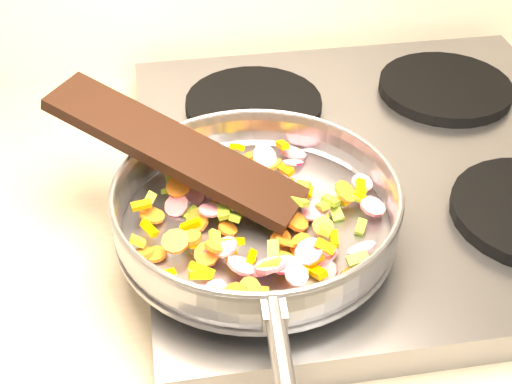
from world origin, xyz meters
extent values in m
cube|color=#939399|center=(-0.70, 1.67, 0.92)|extent=(0.60, 0.60, 0.04)
cylinder|color=black|center=(-0.84, 1.52, 0.95)|extent=(0.19, 0.19, 0.02)
cylinder|color=black|center=(-0.84, 1.81, 0.95)|extent=(0.19, 0.19, 0.02)
cylinder|color=black|center=(-0.56, 1.81, 0.95)|extent=(0.19, 0.19, 0.02)
cylinder|color=#9E9EA5|center=(-0.88, 1.54, 0.96)|extent=(0.30, 0.30, 0.01)
torus|color=#9E9EA5|center=(-0.88, 1.54, 0.99)|extent=(0.35, 0.35, 0.05)
torus|color=#9E9EA5|center=(-0.88, 1.54, 1.01)|extent=(0.31, 0.31, 0.01)
cube|color=#9E9EA5|center=(-0.89, 1.38, 1.00)|extent=(0.02, 0.03, 0.02)
cube|color=#88AD27|center=(-0.94, 1.56, 0.97)|extent=(0.02, 0.02, 0.02)
cube|color=#F3AA00|center=(-0.91, 1.49, 0.97)|extent=(0.02, 0.02, 0.01)
cube|color=#F3AA00|center=(-0.95, 1.47, 0.97)|extent=(0.03, 0.02, 0.02)
cube|color=#88AD27|center=(-0.85, 1.57, 0.97)|extent=(0.02, 0.02, 0.02)
cube|color=#88AD27|center=(-0.86, 1.55, 0.98)|extent=(0.03, 0.02, 0.01)
cylinder|color=#C4133C|center=(-0.86, 1.44, 0.98)|extent=(0.03, 0.03, 0.02)
cylinder|color=#C4133C|center=(-0.75, 1.53, 0.97)|extent=(0.03, 0.04, 0.01)
cylinder|color=#C4133C|center=(-0.82, 1.45, 0.97)|extent=(0.02, 0.03, 0.03)
cube|color=#88AD27|center=(-0.85, 1.55, 0.97)|extent=(0.02, 0.02, 0.02)
cylinder|color=orange|center=(-0.92, 1.42, 0.99)|extent=(0.04, 0.03, 0.02)
cylinder|color=orange|center=(-0.86, 1.51, 0.96)|extent=(0.03, 0.03, 0.02)
cylinder|color=orange|center=(-0.84, 1.55, 0.98)|extent=(0.03, 0.04, 0.03)
cylinder|color=#C4133C|center=(-0.94, 1.45, 0.97)|extent=(0.03, 0.03, 0.03)
cube|color=#88AD27|center=(-0.97, 1.60, 0.97)|extent=(0.02, 0.02, 0.02)
cylinder|color=#C4133C|center=(-0.89, 1.47, 0.97)|extent=(0.04, 0.04, 0.02)
cylinder|color=#C4133C|center=(-0.86, 1.59, 0.97)|extent=(0.03, 0.03, 0.02)
cube|color=#F3AA00|center=(-0.85, 1.46, 0.97)|extent=(0.02, 0.02, 0.01)
cube|color=#F3AA00|center=(-0.82, 1.47, 0.99)|extent=(0.02, 0.02, 0.02)
cube|color=#F3AA00|center=(-0.88, 1.58, 0.97)|extent=(0.02, 0.03, 0.01)
cylinder|color=orange|center=(-0.94, 1.49, 0.97)|extent=(0.03, 0.03, 0.02)
cylinder|color=orange|center=(-0.96, 1.59, 0.98)|extent=(0.03, 0.03, 0.02)
cube|color=#F3AA00|center=(-0.95, 1.46, 0.98)|extent=(0.02, 0.01, 0.02)
cylinder|color=orange|center=(-0.90, 1.43, 0.98)|extent=(0.03, 0.03, 0.01)
cylinder|color=orange|center=(-0.86, 1.64, 0.97)|extent=(0.04, 0.04, 0.02)
cylinder|color=#C4133C|center=(-0.88, 1.46, 0.98)|extent=(0.04, 0.04, 0.02)
cylinder|color=#C4133C|center=(-0.94, 1.44, 0.97)|extent=(0.03, 0.03, 0.02)
cylinder|color=orange|center=(-0.91, 1.66, 0.98)|extent=(0.03, 0.03, 0.01)
cube|color=#88AD27|center=(-0.93, 1.50, 0.98)|extent=(0.01, 0.02, 0.02)
cube|color=#F3AA00|center=(-0.95, 1.51, 0.98)|extent=(0.01, 0.02, 0.02)
cube|color=#88AD27|center=(-0.85, 1.43, 0.97)|extent=(0.02, 0.02, 0.02)
cylinder|color=orange|center=(-0.81, 1.51, 0.98)|extent=(0.02, 0.02, 0.01)
cylinder|color=#C4133C|center=(-0.81, 1.54, 0.97)|extent=(0.04, 0.04, 0.01)
cylinder|color=orange|center=(-1.00, 1.51, 0.97)|extent=(0.03, 0.03, 0.02)
cube|color=#F3AA00|center=(-1.00, 1.56, 0.99)|extent=(0.02, 0.01, 0.01)
cube|color=#88AD27|center=(-0.89, 1.58, 0.98)|extent=(0.03, 0.02, 0.01)
cube|color=#88AD27|center=(-0.90, 1.53, 0.98)|extent=(0.02, 0.02, 0.01)
cylinder|color=#C4133C|center=(-0.86, 1.63, 0.98)|extent=(0.04, 0.03, 0.03)
cube|color=#F3AA00|center=(-0.89, 1.43, 0.97)|extent=(0.01, 0.02, 0.02)
cylinder|color=#C4133C|center=(-0.94, 1.50, 0.97)|extent=(0.05, 0.04, 0.03)
cylinder|color=orange|center=(-0.84, 1.53, 0.97)|extent=(0.03, 0.04, 0.02)
cube|color=#F3AA00|center=(-0.99, 1.53, 0.98)|extent=(0.02, 0.03, 0.01)
cylinder|color=#C4133C|center=(-0.93, 1.44, 0.97)|extent=(0.05, 0.04, 0.03)
cylinder|color=orange|center=(-0.95, 1.51, 0.98)|extent=(0.03, 0.03, 0.01)
cylinder|color=#C4133C|center=(-0.96, 1.58, 0.97)|extent=(0.04, 0.04, 0.02)
cylinder|color=orange|center=(-0.85, 1.54, 0.98)|extent=(0.03, 0.03, 0.02)
cylinder|color=#C4133C|center=(-0.92, 1.61, 0.98)|extent=(0.04, 0.03, 0.02)
cube|color=#88AD27|center=(-0.95, 1.62, 0.97)|extent=(0.02, 0.02, 0.01)
cylinder|color=orange|center=(-0.95, 1.64, 0.96)|extent=(0.03, 0.03, 0.01)
cube|color=#88AD27|center=(-0.96, 1.52, 0.97)|extent=(0.02, 0.02, 0.01)
cylinder|color=#C4133C|center=(-0.75, 1.57, 0.98)|extent=(0.04, 0.04, 0.01)
cube|color=#88AD27|center=(-0.91, 1.58, 0.98)|extent=(0.02, 0.03, 0.01)
cylinder|color=orange|center=(-0.78, 1.55, 0.98)|extent=(0.03, 0.04, 0.03)
cube|color=#88AD27|center=(-0.82, 1.58, 0.98)|extent=(0.02, 0.02, 0.01)
cylinder|color=#C4133C|center=(-0.94, 1.59, 0.97)|extent=(0.03, 0.03, 0.03)
cube|color=#88AD27|center=(-0.83, 1.54, 0.99)|extent=(0.02, 0.02, 0.01)
cube|color=#F3AA00|center=(-0.83, 1.45, 0.97)|extent=(0.02, 0.03, 0.02)
cylinder|color=#C4133C|center=(-0.92, 1.49, 0.98)|extent=(0.03, 0.03, 0.01)
cube|color=#88AD27|center=(-0.81, 1.54, 0.98)|extent=(0.01, 0.02, 0.01)
cylinder|color=orange|center=(-0.85, 1.63, 0.97)|extent=(0.04, 0.04, 0.02)
cylinder|color=#C4133C|center=(-0.78, 1.47, 0.98)|extent=(0.04, 0.04, 0.02)
cube|color=#F3AA00|center=(-0.89, 1.48, 0.97)|extent=(0.02, 0.03, 0.02)
cylinder|color=#C4133C|center=(-0.87, 1.61, 0.97)|extent=(0.04, 0.04, 0.03)
cylinder|color=#C4133C|center=(-0.82, 1.61, 0.99)|extent=(0.03, 0.03, 0.02)
cylinder|color=orange|center=(-0.87, 1.65, 0.98)|extent=(0.02, 0.02, 0.01)
cylinder|color=#C4133C|center=(-0.93, 1.55, 0.98)|extent=(0.04, 0.04, 0.01)
cube|color=#88AD27|center=(-1.01, 1.52, 0.97)|extent=(0.02, 0.02, 0.02)
cube|color=#F3AA00|center=(-0.84, 1.60, 0.97)|extent=(0.03, 0.02, 0.01)
cylinder|color=#C4133C|center=(-0.93, 1.42, 0.97)|extent=(0.03, 0.03, 0.01)
cube|color=#F3AA00|center=(-0.77, 1.55, 0.98)|extent=(0.02, 0.03, 0.01)
cube|color=#F3AA00|center=(-0.83, 1.60, 0.98)|extent=(0.02, 0.02, 0.01)
cube|color=#F3AA00|center=(-0.76, 1.56, 0.98)|extent=(0.02, 0.03, 0.02)
cube|color=#88AD27|center=(-0.88, 1.45, 0.98)|extent=(0.03, 0.02, 0.02)
cylinder|color=orange|center=(-0.95, 1.63, 0.97)|extent=(0.04, 0.04, 0.02)
cube|color=#88AD27|center=(-0.82, 1.49, 0.99)|extent=(0.02, 0.03, 0.02)
cube|color=#F3AA00|center=(-0.83, 1.46, 0.97)|extent=(0.03, 0.02, 0.01)
cube|color=#88AD27|center=(-0.99, 1.58, 0.98)|extent=(0.02, 0.02, 0.02)
cube|color=#88AD27|center=(-0.91, 1.54, 0.98)|extent=(0.02, 0.02, 0.01)
cube|color=#88AD27|center=(-0.96, 1.63, 0.97)|extent=(0.02, 0.01, 0.02)
cylinder|color=orange|center=(-0.91, 1.58, 0.98)|extent=(0.03, 0.03, 0.01)
cube|color=#F3AA00|center=(-0.81, 1.49, 0.98)|extent=(0.01, 0.02, 0.01)
cube|color=#F3AA00|center=(-0.88, 1.66, 0.98)|extent=(0.02, 0.02, 0.02)
cube|color=#88AD27|center=(-0.86, 1.59, 0.98)|extent=(0.02, 0.02, 0.02)
cube|color=#F3AA00|center=(-0.95, 1.53, 0.98)|extent=(0.02, 0.01, 0.02)
cylinder|color=orange|center=(-0.84, 1.49, 0.97)|extent=(0.03, 0.04, 0.03)
cylinder|color=orange|center=(-0.99, 1.51, 0.97)|extent=(0.03, 0.03, 0.01)
cube|color=#88AD27|center=(-0.81, 1.54, 0.97)|extent=(0.02, 0.02, 0.02)
cylinder|color=#C4133C|center=(-0.87, 1.45, 0.98)|extent=(0.04, 0.04, 0.01)
cylinder|color=orange|center=(-0.96, 1.64, 0.98)|extent=(0.03, 0.03, 0.02)
cylinder|color=#C4133C|center=(-0.91, 1.46, 0.98)|extent=(0.03, 0.04, 0.02)
cube|color=#88AD27|center=(-0.87, 1.57, 0.97)|extent=(0.02, 0.02, 0.02)
cylinder|color=#C4133C|center=(-0.87, 1.59, 0.97)|extent=(0.03, 0.03, 0.02)
cube|color=#88AD27|center=(-0.80, 1.55, 0.98)|extent=(0.02, 0.02, 0.01)
cylinder|color=orange|center=(-0.91, 1.56, 0.97)|extent=(0.03, 0.02, 0.02)
cylinder|color=orange|center=(-0.94, 1.55, 0.97)|extent=(0.03, 0.03, 0.03)
cylinder|color=orange|center=(-0.94, 1.63, 0.98)|extent=(0.03, 0.03, 0.01)
cylinder|color=orange|center=(-0.85, 1.50, 0.97)|extent=(0.04, 0.03, 0.02)
cylinder|color=orange|center=(-0.93, 1.49, 0.98)|extent=(0.03, 0.03, 0.02)
cube|color=#F3AA00|center=(-0.78, 1.55, 0.97)|extent=(0.02, 0.02, 0.02)
cube|color=#88AD27|center=(-0.76, 1.55, 0.98)|extent=(0.02, 0.03, 0.01)
cube|color=#88AD27|center=(-0.87, 1.48, 0.98)|extent=(0.02, 0.03, 0.01)
cube|color=#88AD27|center=(-0.79, 1.54, 0.97)|extent=(0.02, 0.02, 0.02)
cylinder|color=orange|center=(-0.80, 1.44, 0.97)|extent=(0.03, 0.03, 0.02)
cylinder|color=orange|center=(-0.99, 1.56, 0.97)|extent=(0.04, 0.04, 0.01)
cube|color=#88AD27|center=(-0.79, 1.45, 0.98)|extent=(0.02, 0.01, 0.01)
cube|color=#F3AA00|center=(-0.98, 1.47, 0.97)|extent=(0.02, 0.02, 0.02)
cube|color=#88AD27|center=(-0.88, 1.60, 0.98)|extent=(0.02, 0.02, 0.02)
cube|color=#88AD27|center=(-0.91, 1.57, 0.97)|extent=(0.03, 0.02, 0.01)
cube|color=#88AD27|center=(-0.87, 1.64, 0.97)|extent=(0.02, 0.02, 0.02)
cylinder|color=#C4133C|center=(-0.84, 1.47, 0.98)|extent=(0.03, 0.04, 0.03)
cylinder|color=#C4133C|center=(-0.82, 1.65, 0.97)|extent=(0.04, 0.04, 0.02)
cube|color=#88AD27|center=(-0.77, 1.51, 0.97)|extent=(0.02, 0.02, 0.01)
cylinder|color=orange|center=(-0.86, 1.47, 0.97)|extent=(0.03, 0.03, 0.02)
cube|color=#F3AA00|center=(-0.91, 1.49, 0.98)|extent=(0.02, 0.02, 0.02)
cube|color=#F3AA00|center=(-0.82, 1.57, 0.97)|extent=(0.02, 0.02, 0.01)
cube|color=#88AD27|center=(-0.95, 1.57, 0.97)|extent=(0.02, 0.02, 0.02)
cylinder|color=#C4133C|center=(-0.82, 1.47, 0.97)|extent=(0.04, 0.04, 0.03)
cube|color=#F3AA00|center=(-0.88, 1.62, 0.98)|extent=(0.03, 0.01, 0.02)
cylinder|color=orange|center=(-0.91, 1.53, 0.97)|extent=(0.03, 0.03, 0.01)
cube|color=#F3AA00|center=(-0.83, 1.65, 0.99)|extent=(0.01, 0.02, 0.01)
cylinder|color=#C4133C|center=(-0.84, 1.57, 0.97)|extent=(0.04, 0.04, 0.01)
cylinder|color=orange|center=(-0.97, 1.50, 0.98)|extent=(0.04, 0.04, 0.01)
cube|color=black|center=(-0.96, 1.61, 1.02)|extent=(0.28, 0.22, 0.09)
camera|label=1|loc=(-0.97, 0.97, 1.47)|focal=50.00mm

